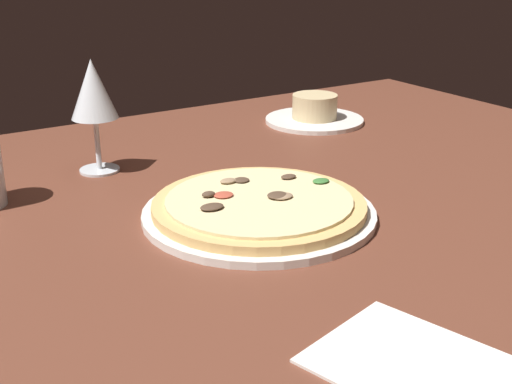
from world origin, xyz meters
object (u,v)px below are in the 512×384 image
object	(u,v)px
ramekin_on_saucer	(315,113)
wine_glass_far	(93,93)
pizza_main	(259,208)
paper_menu	(426,370)

from	to	relation	value
ramekin_on_saucer	wine_glass_far	distance (cm)	46.86
ramekin_on_saucer	wine_glass_far	size ratio (longest dim) A/B	1.10
pizza_main	paper_menu	xyz separation A→B (cm)	(-6.23, -35.47, -1.07)
wine_glass_far	paper_menu	size ratio (longest dim) A/B	0.93
pizza_main	wine_glass_far	world-z (taller)	wine_glass_far
pizza_main	ramekin_on_saucer	size ratio (longest dim) A/B	1.59
pizza_main	wine_glass_far	size ratio (longest dim) A/B	1.75
ramekin_on_saucer	paper_menu	bearing A→B (deg)	-120.44
ramekin_on_saucer	wine_glass_far	world-z (taller)	wine_glass_far
wine_glass_far	paper_menu	distance (cm)	65.27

